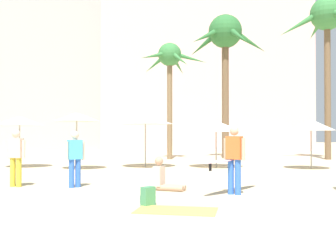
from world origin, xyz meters
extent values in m
plane|color=#C6B28C|center=(0.00, 0.00, 0.00)|extent=(120.00, 120.00, 0.00)
cube|color=beige|center=(2.92, 33.88, 7.27)|extent=(18.55, 8.65, 14.53)
cube|color=#A8A8A3|center=(-9.97, 37.99, 14.24)|extent=(18.04, 11.62, 28.48)
cylinder|color=brown|center=(3.21, 20.11, 4.00)|extent=(0.44, 0.44, 8.00)
sphere|color=#2D6B33|center=(3.21, 20.11, 8.00)|extent=(2.11, 2.11, 2.11)
cone|color=#2D6B33|center=(4.76, 20.28, 7.38)|extent=(2.35, 0.72, 1.65)
cone|color=#2D6B33|center=(3.49, 21.73, 7.53)|extent=(0.88, 2.46, 1.37)
cone|color=#2D6B33|center=(1.95, 21.06, 7.39)|extent=(2.14, 1.77, 1.63)
cone|color=#2D6B33|center=(1.93, 19.11, 7.48)|extent=(2.16, 1.84, 1.47)
cone|color=#2D6B33|center=(3.78, 18.64, 7.39)|extent=(1.28, 2.34, 1.62)
cylinder|color=brown|center=(9.14, 18.82, 4.37)|extent=(0.36, 0.36, 8.74)
sphere|color=#387A3D|center=(9.14, 18.82, 8.74)|extent=(1.99, 1.99, 1.99)
cone|color=#387A3D|center=(9.14, 20.64, 8.31)|extent=(0.45, 2.76, 1.26)
cone|color=#387A3D|center=(7.45, 18.72, 8.05)|extent=(2.63, 0.61, 1.75)
cylinder|color=brown|center=(-0.30, 19.16, 3.18)|extent=(0.32, 0.32, 6.36)
sphere|color=#387A3D|center=(-0.30, 19.16, 6.36)|extent=(1.42, 1.42, 1.42)
cone|color=#387A3D|center=(0.99, 18.98, 6.08)|extent=(2.01, 0.58, 0.86)
cone|color=#387A3D|center=(0.21, 20.28, 5.89)|extent=(1.06, 1.85, 1.21)
cone|color=#387A3D|center=(-1.21, 20.00, 5.92)|extent=(1.61, 1.53, 1.15)
cone|color=#387A3D|center=(-1.25, 18.26, 6.11)|extent=(1.66, 1.59, 0.81)
cone|color=#387A3D|center=(0.30, 18.09, 5.89)|extent=(1.20, 1.80, 1.22)
cylinder|color=gray|center=(-7.15, 13.03, 1.18)|extent=(0.06, 0.06, 2.37)
cone|color=beige|center=(-7.15, 13.03, 2.16)|extent=(2.18, 2.18, 0.41)
cylinder|color=gray|center=(-1.38, 13.25, 1.21)|extent=(0.06, 0.06, 2.43)
cone|color=beige|center=(-1.38, 13.25, 2.22)|extent=(2.61, 2.61, 0.42)
cylinder|color=gray|center=(5.98, 12.44, 1.10)|extent=(0.06, 0.06, 2.20)
cone|color=beige|center=(5.98, 12.44, 1.95)|extent=(2.08, 2.08, 0.49)
cylinder|color=gray|center=(1.89, 13.23, 1.08)|extent=(0.06, 0.06, 2.15)
cone|color=white|center=(1.89, 13.23, 1.90)|extent=(2.60, 2.60, 0.50)
cylinder|color=gray|center=(-4.30, 12.09, 1.24)|extent=(0.06, 0.06, 2.48)
cone|color=beige|center=(-4.30, 12.09, 2.30)|extent=(2.05, 2.05, 0.36)
cube|color=#F4CC4C|center=(-0.05, 2.86, 0.01)|extent=(1.81, 1.24, 0.01)
cube|color=#41855C|center=(-0.67, 3.43, 0.21)|extent=(0.33, 0.34, 0.42)
cube|color=#346B49|center=(-0.75, 3.51, 0.13)|extent=(0.19, 0.20, 0.18)
cylinder|color=blue|center=(1.40, 5.11, 0.46)|extent=(0.22, 0.22, 0.92)
cylinder|color=blue|center=(1.57, 5.00, 0.46)|extent=(0.22, 0.22, 0.92)
cube|color=orange|center=(1.49, 5.06, 1.22)|extent=(0.46, 0.40, 0.60)
sphere|color=#D1A889|center=(1.49, 5.06, 1.66)|extent=(0.33, 0.33, 0.24)
cylinder|color=#D1A889|center=(1.28, 5.20, 1.19)|extent=(0.14, 0.14, 0.57)
cylinder|color=#D1A889|center=(1.70, 4.92, 1.19)|extent=(0.14, 0.14, 0.57)
ellipsoid|color=#B2B2B7|center=(1.49, 5.36, 0.90)|extent=(1.96, 2.24, 0.13)
ellipsoid|color=#BA2F83|center=(1.49, 5.36, 0.90)|extent=(1.98, 2.26, 0.11)
cube|color=black|center=(0.81, 4.56, 0.75)|extent=(0.08, 0.09, 0.18)
cylinder|color=blue|center=(-3.08, 6.32, 0.41)|extent=(0.22, 0.22, 0.83)
cylinder|color=blue|center=(-2.92, 6.44, 0.41)|extent=(0.22, 0.22, 0.83)
cube|color=#4CB2DB|center=(-3.00, 6.38, 1.12)|extent=(0.45, 0.41, 0.57)
sphere|color=beige|center=(-3.00, 6.38, 1.54)|extent=(0.33, 0.33, 0.24)
cylinder|color=beige|center=(-3.20, 6.23, 1.08)|extent=(0.14, 0.14, 0.54)
cylinder|color=beige|center=(-2.80, 6.52, 1.08)|extent=(0.14, 0.14, 0.54)
cylinder|color=tan|center=(-0.12, 5.86, 0.08)|extent=(0.76, 0.42, 0.16)
cylinder|color=tan|center=(-0.19, 5.67, 0.08)|extent=(0.76, 0.42, 0.16)
cube|color=beige|center=(-0.51, 5.90, 0.40)|extent=(0.35, 0.45, 0.55)
sphere|color=tan|center=(-0.51, 5.90, 0.81)|extent=(0.31, 0.31, 0.24)
cylinder|color=gold|center=(-4.90, 6.55, 0.43)|extent=(0.19, 0.19, 0.86)
cylinder|color=gold|center=(-4.71, 6.51, 0.43)|extent=(0.19, 0.19, 0.86)
cube|color=beige|center=(-4.80, 6.53, 1.15)|extent=(0.44, 0.29, 0.58)
sphere|color=beige|center=(-4.80, 6.53, 1.58)|extent=(0.28, 0.28, 0.24)
cylinder|color=beige|center=(-5.05, 6.58, 1.12)|extent=(0.12, 0.12, 0.55)
cylinder|color=beige|center=(-4.56, 6.48, 1.12)|extent=(0.12, 0.12, 0.55)
camera|label=1|loc=(-0.12, -5.61, 1.62)|focal=43.69mm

